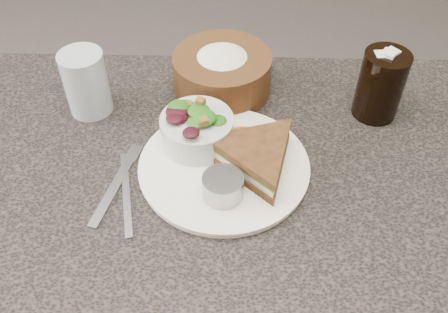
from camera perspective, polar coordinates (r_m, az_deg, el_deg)
dining_table at (r=1.11m, az=0.38°, el=-15.77°), size 1.00×0.70×0.75m
dinner_plate at (r=0.82m, az=0.00°, el=-1.17°), size 0.28×0.28×0.01m
sandwich at (r=0.79m, az=3.63°, el=0.05°), size 0.25×0.25×0.05m
salad_bowl at (r=0.83m, az=-3.11°, el=3.49°), size 0.14×0.14×0.07m
dressing_ramekin at (r=0.76m, az=-0.13°, el=-3.47°), size 0.08×0.08×0.04m
orange_wedge at (r=0.85m, az=2.23°, el=2.76°), size 0.09×0.09×0.03m
fork at (r=0.81m, az=-12.46°, el=-3.56°), size 0.05×0.16×0.00m
knife at (r=0.80m, az=-11.10°, el=-4.14°), size 0.05×0.17×0.00m
bread_basket at (r=0.95m, az=-0.22°, el=10.16°), size 0.20×0.20×0.10m
cola_glass at (r=0.92m, az=17.54°, el=8.09°), size 0.08×0.08×0.14m
water_glass at (r=0.93m, az=-15.49°, el=8.11°), size 0.10×0.10×0.12m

